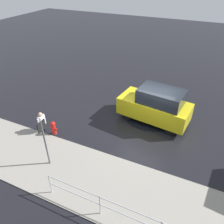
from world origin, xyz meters
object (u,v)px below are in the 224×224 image
(fire_hydrant, at_px, (54,128))
(moving_hatchback, at_px, (156,106))
(sign_post, at_px, (44,137))
(pedestrian, at_px, (42,121))

(fire_hydrant, bearing_deg, moving_hatchback, -142.90)
(moving_hatchback, height_order, fire_hydrant, moving_hatchback)
(fire_hydrant, relative_size, sign_post, 0.33)
(fire_hydrant, relative_size, pedestrian, 0.66)
(moving_hatchback, distance_m, sign_post, 6.22)
(fire_hydrant, xyz_separation_m, pedestrian, (0.67, 0.05, 0.28))
(fire_hydrant, bearing_deg, pedestrian, 4.10)
(moving_hatchback, bearing_deg, sign_post, 56.69)
(moving_hatchback, distance_m, pedestrian, 6.20)
(moving_hatchback, distance_m, fire_hydrant, 5.65)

